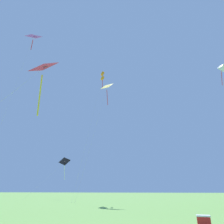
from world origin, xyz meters
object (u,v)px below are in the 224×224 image
kite_black_large (64,165)px  kite_yellow_diamond (107,91)px  kite_orange_box (102,77)px  picnic_cooler (204,220)px  kite_pink_low (32,40)px  kite_white_distant (221,68)px  kite_red_high (41,77)px

kite_black_large → kite_yellow_diamond: bearing=-30.7°
kite_orange_box → picnic_cooler: 37.58m
kite_pink_low → kite_orange_box: (8.47, 12.35, -1.81)m
picnic_cooler → kite_white_distant: bearing=73.2°
picnic_cooler → kite_orange_box: bearing=119.8°
kite_yellow_diamond → picnic_cooler: 29.46m
kite_red_high → picnic_cooler: bearing=-0.6°
kite_pink_low → kite_yellow_diamond: bearing=34.0°
kite_yellow_diamond → picnic_cooler: bearing=-59.9°
kite_black_large → kite_orange_box: (8.50, -1.74, 17.70)m
kite_red_high → kite_black_large: 29.96m
kite_red_high → kite_pink_low: (-13.02, 12.72, 16.59)m
kite_red_high → kite_orange_box: (-4.55, 25.07, 14.77)m
kite_black_large → picnic_cooler: bearing=-49.6°
kite_black_large → kite_orange_box: size_ratio=0.32×
kite_pink_low → kite_yellow_diamond: kite_pink_low is taller
kite_red_high → kite_pink_low: size_ratio=0.40×
kite_pink_low → kite_black_large: bearing=90.1°
kite_red_high → kite_black_large: size_ratio=1.39×
kite_black_large → picnic_cooler: 35.90m
kite_red_high → kite_orange_box: size_ratio=0.44×
kite_red_high → kite_yellow_diamond: 22.07m
kite_white_distant → picnic_cooler: size_ratio=43.10×
kite_white_distant → kite_orange_box: bearing=-167.6°
kite_black_large → picnic_cooler: (22.93, -26.92, -6.18)m
kite_red_high → kite_yellow_diamond: size_ratio=0.57×
kite_pink_low → kite_orange_box: kite_pink_low is taller
kite_red_high → kite_yellow_diamond: (-1.90, 20.21, 8.69)m
kite_white_distant → kite_yellow_diamond: size_ratio=1.31×
kite_yellow_diamond → picnic_cooler: (11.78, -20.31, -17.80)m
kite_red_high → kite_orange_box: bearing=100.3°
kite_red_high → kite_orange_box: kite_orange_box is taller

